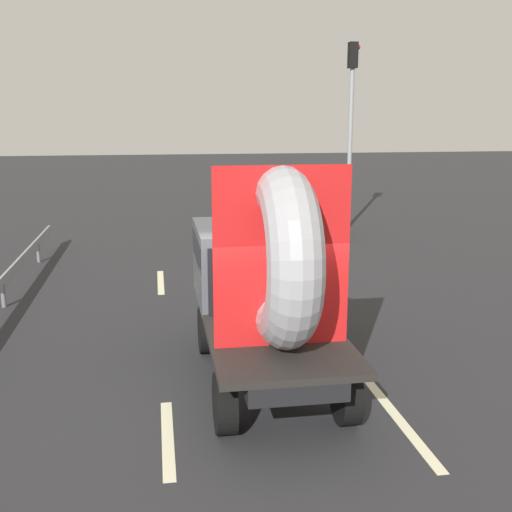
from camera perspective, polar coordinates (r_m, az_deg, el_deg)
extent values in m
plane|color=#28282B|center=(10.05, 0.72, -12.20)|extent=(120.00, 120.00, 0.00)
cylinder|color=black|center=(11.49, -4.51, -6.70)|extent=(0.28, 0.84, 0.84)
cylinder|color=black|center=(11.74, 3.84, -6.27)|extent=(0.28, 0.84, 0.84)
cylinder|color=black|center=(8.73, -2.84, -13.21)|extent=(0.28, 0.84, 0.84)
cylinder|color=black|center=(9.05, 8.18, -12.35)|extent=(0.28, 0.84, 0.84)
cube|color=black|center=(10.18, 0.90, -6.76)|extent=(1.30, 4.91, 0.25)
cube|color=#4C5156|center=(11.24, -0.29, -0.62)|extent=(2.00, 2.19, 1.35)
cube|color=black|center=(11.13, -0.25, 0.81)|extent=(2.02, 2.08, 0.44)
cube|color=black|center=(9.10, 2.11, -8.00)|extent=(2.00, 2.72, 0.10)
cube|color=black|center=(10.15, 0.70, -2.23)|extent=(1.80, 0.08, 1.10)
torus|color=#9E9EA3|center=(8.58, 2.37, -0.15)|extent=(0.74, 2.52, 2.52)
cube|color=red|center=(8.58, 2.37, -0.15)|extent=(1.90, 0.03, 2.52)
cylinder|color=black|center=(24.31, 0.80, 3.50)|extent=(0.23, 0.66, 0.66)
cylinder|color=black|center=(24.64, 4.50, 3.59)|extent=(0.23, 0.66, 0.66)
cylinder|color=black|center=(21.62, 2.06, 2.33)|extent=(0.23, 0.66, 0.66)
cylinder|color=black|center=(21.99, 6.19, 2.44)|extent=(0.23, 0.66, 0.66)
cube|color=#33723F|center=(23.08, 3.37, 3.70)|extent=(1.86, 4.34, 0.57)
cube|color=black|center=(22.90, 3.44, 5.00)|extent=(1.67, 2.43, 0.52)
cylinder|color=gray|center=(23.89, 8.51, 9.48)|extent=(0.16, 0.16, 5.87)
cube|color=black|center=(23.94, 8.79, 17.59)|extent=(0.30, 0.36, 0.90)
sphere|color=red|center=(24.02, 9.22, 18.23)|extent=(0.20, 0.20, 0.20)
cylinder|color=slate|center=(15.19, -21.98, -3.33)|extent=(0.10, 0.10, 0.55)
cylinder|color=slate|center=(19.43, -19.16, 0.27)|extent=(0.10, 0.10, 0.55)
cube|color=beige|center=(8.84, -8.02, -16.02)|extent=(0.16, 2.13, 0.01)
cube|color=beige|center=(16.41, -8.65, -2.35)|extent=(0.16, 2.35, 0.01)
cube|color=beige|center=(9.43, 12.89, -14.29)|extent=(0.16, 2.82, 0.01)
cube|color=beige|center=(16.61, 2.68, -2.03)|extent=(0.16, 2.43, 0.01)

